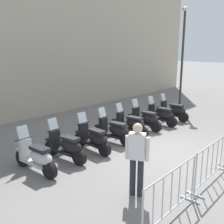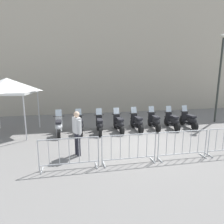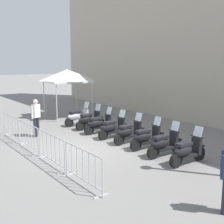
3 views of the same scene
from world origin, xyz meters
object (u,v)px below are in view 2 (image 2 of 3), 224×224
at_px(barrier_segment_1, 129,149).
at_px(canopy_tent, 7,86).
at_px(motorcycle_3, 119,124).
at_px(street_lamp, 220,70).
at_px(motorcycle_1, 80,125).
at_px(motorcycle_6, 173,121).
at_px(motorcycle_5, 154,121).
at_px(barrier_segment_0, 69,154).
at_px(barrier_segment_2, 183,145).
at_px(motorcycle_0, 59,127).
at_px(motorcycle_4, 137,122).
at_px(motorcycle_2, 100,125).
at_px(officer_near_row_end, 77,131).
at_px(motorcycle_7, 189,120).

relative_size(barrier_segment_1, canopy_tent, 0.67).
xyz_separation_m(motorcycle_3, street_lamp, (6.59, 1.63, 2.88)).
bearing_deg(canopy_tent, motorcycle_1, -4.93).
relative_size(motorcycle_3, motorcycle_6, 1.00).
relative_size(motorcycle_1, street_lamp, 0.31).
bearing_deg(barrier_segment_1, street_lamp, 38.72).
bearing_deg(motorcycle_5, canopy_tent, -178.87).
bearing_deg(barrier_segment_0, barrier_segment_2, 5.91).
distance_m(motorcycle_0, motorcycle_4, 4.22).
height_order(motorcycle_3, barrier_segment_1, motorcycle_3).
relative_size(motorcycle_2, motorcycle_3, 1.00).
bearing_deg(canopy_tent, motorcycle_5, 1.13).
distance_m(motorcycle_1, canopy_tent, 4.13).
xyz_separation_m(motorcycle_2, barrier_segment_2, (2.98, -3.40, 0.07)).
height_order(motorcycle_1, motorcycle_6, same).
xyz_separation_m(barrier_segment_1, canopy_tent, (-5.56, 3.91, 1.99)).
xyz_separation_m(motorcycle_6, street_lamp, (3.45, 1.32, 2.88)).
distance_m(motorcycle_1, barrier_segment_0, 3.81).
xyz_separation_m(motorcycle_3, motorcycle_4, (1.04, 0.17, 0.00)).
relative_size(motorcycle_2, barrier_segment_1, 0.88).
relative_size(motorcycle_2, street_lamp, 0.31).
height_order(motorcycle_0, barrier_segment_1, motorcycle_0).
xyz_separation_m(motorcycle_0, officer_near_row_end, (1.17, -2.58, 0.53)).
bearing_deg(barrier_segment_2, motorcycle_3, 118.55).
relative_size(motorcycle_6, officer_near_row_end, 1.00).
height_order(motorcycle_1, motorcycle_4, same).
relative_size(motorcycle_7, canopy_tent, 0.59).
distance_m(barrier_segment_0, officer_near_row_end, 1.18).
height_order(motorcycle_0, barrier_segment_0, motorcycle_0).
xyz_separation_m(motorcycle_0, barrier_segment_2, (5.07, -3.23, 0.07)).
relative_size(barrier_segment_2, officer_near_row_end, 1.13).
distance_m(motorcycle_4, officer_near_row_end, 4.33).
distance_m(motorcycle_1, officer_near_row_end, 2.79).
relative_size(motorcycle_0, motorcycle_7, 1.00).
bearing_deg(motorcycle_4, barrier_segment_0, -127.77).
bearing_deg(motorcycle_5, motorcycle_7, 2.52).
relative_size(barrier_segment_1, officer_near_row_end, 1.13).
bearing_deg(motorcycle_6, barrier_segment_1, -128.78).
height_order(motorcycle_3, motorcycle_5, same).
bearing_deg(officer_near_row_end, barrier_segment_0, -99.38).
distance_m(motorcycle_2, barrier_segment_1, 3.73).
distance_m(motorcycle_5, officer_near_row_end, 5.19).
height_order(motorcycle_5, barrier_segment_0, motorcycle_5).
xyz_separation_m(motorcycle_0, motorcycle_7, (7.34, 0.71, 0.00)).
bearing_deg(barrier_segment_1, motorcycle_5, 61.59).
relative_size(motorcycle_0, barrier_segment_2, 0.88).
xyz_separation_m(motorcycle_1, street_lamp, (8.69, 1.77, 2.88)).
xyz_separation_m(barrier_segment_1, barrier_segment_2, (2.04, 0.21, 0.00)).
distance_m(motorcycle_3, barrier_segment_1, 3.74).
bearing_deg(officer_near_row_end, motorcycle_5, 38.27).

